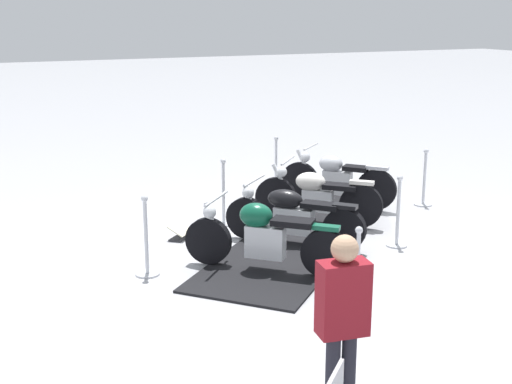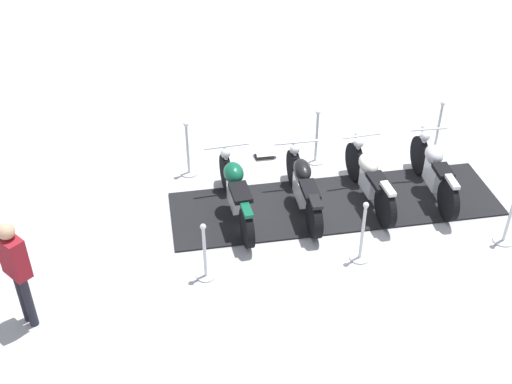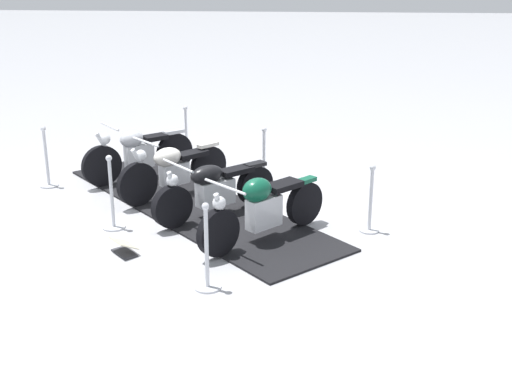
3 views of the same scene
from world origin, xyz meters
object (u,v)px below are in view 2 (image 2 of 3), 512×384
Objects in this scene: stanchion_right_rear at (188,157)px; info_placard at (265,153)px; stanchion_left_rear at (205,259)px; motorcycle_chrome at (434,170)px; motorcycle_cream at (369,177)px; stanchion_left_front at (507,225)px; bystander_person at (16,266)px; stanchion_right_front at (437,134)px; stanchion_right_mid at (316,145)px; stanchion_left_mid at (362,240)px; motorcycle_forest at (235,190)px; motorcycle_black at (303,185)px.

info_placard is (-0.88, -1.26, -0.28)m from stanchion_right_rear.
stanchion_right_rear is at bearing -47.01° from stanchion_left_rear.
stanchion_right_rear reaches higher than motorcycle_chrome.
stanchion_left_front is (-2.33, -0.20, -0.17)m from motorcycle_cream.
bystander_person reaches higher than stanchion_left_front.
bystander_person reaches higher than motorcycle_chrome.
stanchion_right_mid is at bearing 42.99° from stanchion_right_front.
bystander_person is at bearing 96.00° from stanchion_right_rear.
stanchion_left_rear is at bearing -115.46° from info_placard.
stanchion_left_front is at bearing 173.43° from stanchion_right_mid.
bystander_person is (3.56, 5.96, 0.53)m from motorcycle_chrome.
stanchion_left_mid is (1.77, 1.65, 0.03)m from stanchion_left_front.
motorcycle_chrome is 4.41m from stanchion_left_rear.
motorcycle_chrome is 0.96× the size of motorcycle_forest.
stanchion_left_mid reaches higher than stanchion_right_front.
stanchion_left_rear is at bearing 132.99° from stanchion_right_rear.
stanchion_left_rear is at bearing 42.99° from stanchion_left_front.
stanchion_left_rear reaches higher than motorcycle_forest.
motorcycle_chrome is 3.72× the size of info_placard.
motorcycle_forest is 1.61× the size of stanchion_left_mid.
motorcycle_forest reaches higher than info_placard.
motorcycle_chrome is 1.00× the size of motorcycle_black.
bystander_person is at bearing 108.46° from motorcycle_chrome.
stanchion_right_front is 3.36m from info_placard.
bystander_person reaches higher than motorcycle_cream.
stanchion_left_front reaches higher than motorcycle_black.
motorcycle_black is 1.57× the size of stanchion_right_front.
stanchion_right_rear is 0.63× the size of bystander_person.
stanchion_right_front is 3.73m from stanchion_left_mid.
bystander_person reaches higher than motorcycle_forest.
bystander_person is at bearing 114.06° from motorcycle_black.
motorcycle_black reaches higher than info_placard.
motorcycle_black is at bearing -25.09° from stanchion_left_mid.
motorcycle_forest reaches higher than motorcycle_black.
stanchion_right_mid is (1.93, -2.07, -0.01)m from stanchion_left_mid.
info_placard is at bearing -29.96° from motorcycle_forest.
stanchion_right_rear is at bearing 52.88° from motorcycle_black.
motorcycle_forest is 4.39m from stanchion_right_front.
stanchion_right_rear is at bearing 21.80° from motorcycle_forest.
stanchion_right_mid is 5.98m from bystander_person.
stanchion_right_rear is at bearing 42.99° from stanchion_right_mid.
motorcycle_cream is at bearing 92.42° from motorcycle_chrome.
stanchion_right_rear reaches higher than motorcycle_black.
stanchion_left_mid is at bearing -73.80° from info_placard.
stanchion_right_mid reaches higher than stanchion_left_mid.
stanchion_left_front is 2.29× the size of info_placard.
stanchion_left_rear is (-0.50, 1.52, -0.16)m from motorcycle_forest.
motorcycle_forest is 1.60× the size of stanchion_right_rear.
stanchion_left_rear is 0.58× the size of bystander_person.
stanchion_right_front reaches higher than motorcycle_black.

